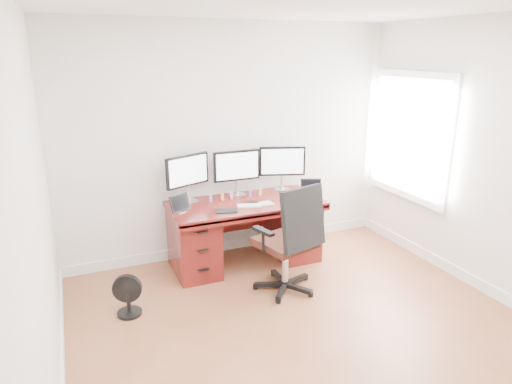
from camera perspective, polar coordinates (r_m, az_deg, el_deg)
name	(u,v)px	position (r m, az deg, el deg)	size (l,w,h in m)	color
ground	(327,353)	(3.99, 8.86, -19.22)	(4.50, 4.50, 0.00)	brown
back_wall	(231,142)	(5.35, -3.13, 6.28)	(4.00, 0.10, 2.70)	white
desk	(245,230)	(5.24, -1.41, -4.75)	(1.70, 0.80, 0.75)	#5A1412
office_chair	(289,257)	(4.65, 4.14, -8.13)	(0.75, 0.75, 1.14)	black
floor_fan	(128,296)	(4.48, -15.70, -12.42)	(0.27, 0.23, 0.39)	black
monitor_left	(188,172)	(5.08, -8.55, 2.46)	(0.52, 0.24, 0.53)	silver
monitor_center	(237,167)	(5.24, -2.41, 3.11)	(0.55, 0.14, 0.53)	silver
monitor_right	(282,163)	(5.46, 3.30, 3.67)	(0.53, 0.21, 0.53)	silver
tablet_left	(180,204)	(4.81, -9.46, -1.52)	(0.24, 0.17, 0.19)	silver
tablet_right	(311,188)	(5.36, 6.92, 0.53)	(0.25, 0.16, 0.19)	silver
keyboard	(250,206)	(4.95, -0.82, -1.71)	(0.27, 0.11, 0.01)	white
trackpad	(266,203)	(5.03, 1.29, -1.42)	(0.14, 0.14, 0.01)	silver
drawing_tablet	(226,211)	(4.80, -3.74, -2.37)	(0.23, 0.14, 0.01)	black
phone	(252,202)	(5.07, -0.55, -1.28)	(0.13, 0.06, 0.01)	black
figurine_blue	(211,197)	(5.10, -5.70, -0.68)	(0.04, 0.04, 0.09)	#667DE7
figurine_orange	(222,196)	(5.14, -4.25, -0.50)	(0.04, 0.04, 0.09)	orange
figurine_pink	(231,195)	(5.17, -3.12, -0.36)	(0.04, 0.04, 0.09)	pink
figurine_purple	(250,193)	(5.25, -0.73, -0.07)	(0.04, 0.04, 0.09)	#925FDC
figurine_yellow	(260,191)	(5.30, 0.53, 0.09)	(0.04, 0.04, 0.09)	tan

